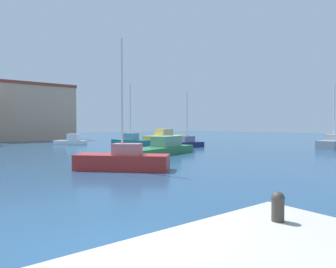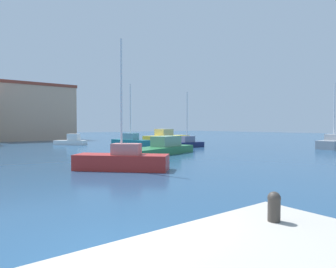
{
  "view_description": "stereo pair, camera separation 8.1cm",
  "coord_description": "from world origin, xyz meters",
  "px_view_note": "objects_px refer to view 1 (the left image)",
  "views": [
    {
      "loc": [
        -2.48,
        -4.75,
        2.55
      ],
      "look_at": [
        17.05,
        21.27,
        1.59
      ],
      "focal_mm": 30.91,
      "sensor_mm": 36.0,
      "label": 1
    },
    {
      "loc": [
        -2.42,
        -4.8,
        2.55
      ],
      "look_at": [
        17.05,
        21.27,
        1.59
      ],
      "focal_mm": 30.91,
      "sensor_mm": 36.0,
      "label": 2
    }
  ],
  "objects_px": {
    "sailboat_grey_distant_east": "(334,143)",
    "sailboat_teal_mid_harbor": "(130,142)",
    "sailboat_navy_inner_mooring": "(187,143)",
    "motorboat_green_distant_north": "(162,148)",
    "motorboat_white_behind_lamppost": "(71,141)",
    "mooring_bollard": "(278,205)",
    "motorboat_yellow_center_channel": "(166,137)",
    "sailboat_red_far_left": "(123,160)"
  },
  "relations": [
    {
      "from": "mooring_bollard",
      "to": "sailboat_navy_inner_mooring",
      "type": "distance_m",
      "value": 28.96
    },
    {
      "from": "mooring_bollard",
      "to": "motorboat_yellow_center_channel",
      "type": "distance_m",
      "value": 43.05
    },
    {
      "from": "sailboat_navy_inner_mooring",
      "to": "motorboat_yellow_center_channel",
      "type": "height_order",
      "value": "sailboat_navy_inner_mooring"
    },
    {
      "from": "motorboat_white_behind_lamppost",
      "to": "sailboat_teal_mid_harbor",
      "type": "relative_size",
      "value": 0.54
    },
    {
      "from": "mooring_bollard",
      "to": "motorboat_yellow_center_channel",
      "type": "relative_size",
      "value": 0.06
    },
    {
      "from": "sailboat_navy_inner_mooring",
      "to": "motorboat_green_distant_north",
      "type": "distance_m",
      "value": 8.79
    },
    {
      "from": "motorboat_yellow_center_channel",
      "to": "sailboat_red_far_left",
      "type": "xyz_separation_m",
      "value": [
        -20.68,
        -23.81,
        -0.09
      ]
    },
    {
      "from": "sailboat_grey_distant_east",
      "to": "motorboat_yellow_center_channel",
      "type": "xyz_separation_m",
      "value": [
        -5.89,
        23.83,
        0.06
      ]
    },
    {
      "from": "sailboat_navy_inner_mooring",
      "to": "motorboat_green_distant_north",
      "type": "bearing_deg",
      "value": -145.66
    },
    {
      "from": "sailboat_navy_inner_mooring",
      "to": "sailboat_teal_mid_harbor",
      "type": "xyz_separation_m",
      "value": [
        -5.74,
        3.31,
        0.13
      ]
    },
    {
      "from": "sailboat_grey_distant_east",
      "to": "sailboat_red_far_left",
      "type": "xyz_separation_m",
      "value": [
        -26.57,
        0.02,
        -0.03
      ]
    },
    {
      "from": "sailboat_grey_distant_east",
      "to": "motorboat_yellow_center_channel",
      "type": "bearing_deg",
      "value": 103.88
    },
    {
      "from": "motorboat_green_distant_north",
      "to": "sailboat_teal_mid_harbor",
      "type": "bearing_deg",
      "value": 79.59
    },
    {
      "from": "mooring_bollard",
      "to": "sailboat_navy_inner_mooring",
      "type": "xyz_separation_m",
      "value": [
        17.65,
        22.95,
        -0.64
      ]
    },
    {
      "from": "mooring_bollard",
      "to": "motorboat_green_distant_north",
      "type": "bearing_deg",
      "value": 59.98
    },
    {
      "from": "motorboat_yellow_center_channel",
      "to": "mooring_bollard",
      "type": "bearing_deg",
      "value": -123.87
    },
    {
      "from": "motorboat_white_behind_lamppost",
      "to": "motorboat_yellow_center_channel",
      "type": "distance_m",
      "value": 15.9
    },
    {
      "from": "motorboat_yellow_center_channel",
      "to": "motorboat_white_behind_lamppost",
      "type": "bearing_deg",
      "value": -178.53
    },
    {
      "from": "sailboat_navy_inner_mooring",
      "to": "sailboat_teal_mid_harbor",
      "type": "relative_size",
      "value": 0.88
    },
    {
      "from": "sailboat_grey_distant_east",
      "to": "motorboat_yellow_center_channel",
      "type": "relative_size",
      "value": 0.87
    },
    {
      "from": "sailboat_red_far_left",
      "to": "motorboat_green_distant_north",
      "type": "xyz_separation_m",
      "value": [
        7.08,
        6.06,
        -0.05
      ]
    },
    {
      "from": "mooring_bollard",
      "to": "sailboat_red_far_left",
      "type": "xyz_separation_m",
      "value": [
        3.31,
        11.94,
        -0.59
      ]
    },
    {
      "from": "motorboat_white_behind_lamppost",
      "to": "sailboat_teal_mid_harbor",
      "type": "bearing_deg",
      "value": -67.19
    },
    {
      "from": "mooring_bollard",
      "to": "sailboat_red_far_left",
      "type": "height_order",
      "value": "sailboat_red_far_left"
    },
    {
      "from": "motorboat_white_behind_lamppost",
      "to": "sailboat_teal_mid_harbor",
      "type": "height_order",
      "value": "sailboat_teal_mid_harbor"
    },
    {
      "from": "sailboat_navy_inner_mooring",
      "to": "motorboat_white_behind_lamppost",
      "type": "relative_size",
      "value": 1.65
    },
    {
      "from": "sailboat_teal_mid_harbor",
      "to": "motorboat_white_behind_lamppost",
      "type": "bearing_deg",
      "value": 112.81
    },
    {
      "from": "sailboat_grey_distant_east",
      "to": "motorboat_white_behind_lamppost",
      "type": "distance_m",
      "value": 31.98
    },
    {
      "from": "motorboat_yellow_center_channel",
      "to": "sailboat_teal_mid_harbor",
      "type": "xyz_separation_m",
      "value": [
        -12.08,
        -9.48,
        -0.01
      ]
    },
    {
      "from": "motorboat_yellow_center_channel",
      "to": "sailboat_navy_inner_mooring",
      "type": "bearing_deg",
      "value": -116.37
    },
    {
      "from": "mooring_bollard",
      "to": "sailboat_teal_mid_harbor",
      "type": "xyz_separation_m",
      "value": [
        11.91,
        26.26,
        -0.51
      ]
    },
    {
      "from": "sailboat_red_far_left",
      "to": "sailboat_navy_inner_mooring",
      "type": "bearing_deg",
      "value": 37.53
    },
    {
      "from": "mooring_bollard",
      "to": "motorboat_white_behind_lamppost",
      "type": "relative_size",
      "value": 0.13
    },
    {
      "from": "sailboat_teal_mid_harbor",
      "to": "sailboat_red_far_left",
      "type": "bearing_deg",
      "value": -120.99
    },
    {
      "from": "mooring_bollard",
      "to": "motorboat_white_behind_lamppost",
      "type": "height_order",
      "value": "motorboat_white_behind_lamppost"
    },
    {
      "from": "mooring_bollard",
      "to": "sailboat_navy_inner_mooring",
      "type": "relative_size",
      "value": 0.08
    },
    {
      "from": "sailboat_navy_inner_mooring",
      "to": "sailboat_red_far_left",
      "type": "xyz_separation_m",
      "value": [
        -14.34,
        -11.02,
        0.05
      ]
    },
    {
      "from": "motorboat_yellow_center_channel",
      "to": "motorboat_green_distant_north",
      "type": "relative_size",
      "value": 1.01
    },
    {
      "from": "motorboat_yellow_center_channel",
      "to": "sailboat_red_far_left",
      "type": "bearing_deg",
      "value": -130.98
    },
    {
      "from": "mooring_bollard",
      "to": "sailboat_grey_distant_east",
      "type": "xyz_separation_m",
      "value": [
        29.88,
        11.92,
        -0.56
      ]
    },
    {
      "from": "mooring_bollard",
      "to": "sailboat_grey_distant_east",
      "type": "height_order",
      "value": "sailboat_grey_distant_east"
    },
    {
      "from": "sailboat_grey_distant_east",
      "to": "sailboat_teal_mid_harbor",
      "type": "xyz_separation_m",
      "value": [
        -17.97,
        14.34,
        0.05
      ]
    }
  ]
}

